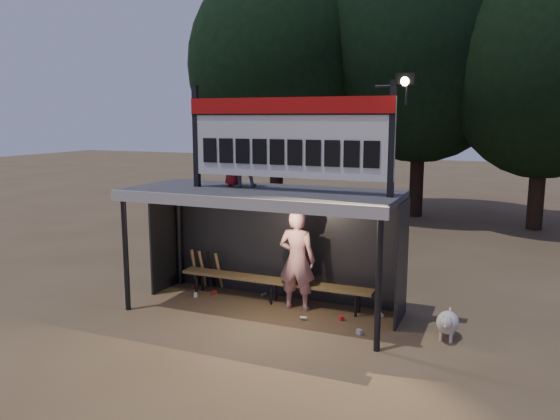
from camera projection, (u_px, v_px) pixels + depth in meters
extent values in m
plane|color=brown|center=(262.00, 311.00, 10.32)|extent=(80.00, 80.00, 0.00)
imported|color=white|center=(297.00, 260.00, 10.29)|extent=(0.73, 0.49, 1.94)
imported|color=slate|center=(242.00, 156.00, 10.29)|extent=(0.71, 0.66, 1.17)
imported|color=#A4191E|center=(233.00, 161.00, 10.45)|extent=(0.56, 0.55, 0.98)
cube|color=#3A3A3C|center=(261.00, 193.00, 9.94)|extent=(5.00, 2.00, 0.12)
cube|color=beige|center=(236.00, 203.00, 9.02)|extent=(5.10, 0.06, 0.20)
cylinder|color=black|center=(126.00, 254.00, 10.24)|extent=(0.10, 0.10, 2.20)
cylinder|color=black|center=(379.00, 283.00, 8.39)|extent=(0.10, 0.10, 2.20)
cylinder|color=black|center=(179.00, 235.00, 11.87)|extent=(0.10, 0.10, 2.20)
cylinder|color=black|center=(401.00, 256.00, 10.03)|extent=(0.10, 0.10, 2.20)
cube|color=black|center=(282.00, 244.00, 11.04)|extent=(5.00, 0.04, 2.20)
cube|color=black|center=(165.00, 238.00, 11.55)|extent=(0.04, 1.00, 2.20)
cube|color=black|center=(402.00, 262.00, 9.63)|extent=(0.04, 1.00, 2.20)
cylinder|color=black|center=(282.00, 192.00, 10.87)|extent=(5.00, 0.06, 0.06)
cube|color=black|center=(196.00, 136.00, 10.29)|extent=(0.10, 0.10, 1.90)
cube|color=black|center=(392.00, 139.00, 8.87)|extent=(0.10, 0.10, 1.90)
cube|color=silver|center=(287.00, 138.00, 9.58)|extent=(3.80, 0.08, 1.40)
cube|color=#B50E0C|center=(286.00, 105.00, 9.44)|extent=(3.80, 0.04, 0.28)
cube|color=black|center=(286.00, 114.00, 9.46)|extent=(3.80, 0.02, 0.03)
cube|color=black|center=(210.00, 150.00, 10.16)|extent=(0.27, 0.03, 0.45)
cube|color=black|center=(226.00, 151.00, 10.03)|extent=(0.27, 0.03, 0.45)
cube|color=black|center=(243.00, 151.00, 9.90)|extent=(0.27, 0.03, 0.45)
cube|color=black|center=(259.00, 152.00, 9.77)|extent=(0.27, 0.03, 0.45)
cube|color=black|center=(277.00, 152.00, 9.64)|extent=(0.27, 0.03, 0.45)
cube|color=black|center=(295.00, 152.00, 9.51)|extent=(0.27, 0.03, 0.45)
cube|color=black|center=(313.00, 153.00, 9.38)|extent=(0.27, 0.03, 0.45)
cube|color=black|center=(332.00, 153.00, 9.25)|extent=(0.27, 0.03, 0.45)
cube|color=black|center=(352.00, 154.00, 9.12)|extent=(0.27, 0.03, 0.45)
cube|color=black|center=(372.00, 155.00, 8.99)|extent=(0.27, 0.03, 0.45)
cylinder|color=black|center=(391.00, 86.00, 8.75)|extent=(0.50, 0.04, 0.04)
cylinder|color=black|center=(406.00, 95.00, 8.67)|extent=(0.04, 0.04, 0.30)
cube|color=black|center=(406.00, 79.00, 8.59)|extent=(0.30, 0.22, 0.18)
sphere|color=#FFD88C|center=(405.00, 81.00, 8.51)|extent=(0.14, 0.14, 0.14)
cube|color=olive|center=(274.00, 281.00, 10.74)|extent=(4.00, 0.35, 0.06)
cylinder|color=black|center=(196.00, 283.00, 11.32)|extent=(0.05, 0.05, 0.45)
cylinder|color=black|center=(202.00, 280.00, 11.54)|extent=(0.05, 0.05, 0.45)
cylinder|color=black|center=(271.00, 293.00, 10.67)|extent=(0.05, 0.05, 0.45)
cylinder|color=black|center=(276.00, 290.00, 10.89)|extent=(0.05, 0.05, 0.45)
cylinder|color=black|center=(356.00, 305.00, 10.02)|extent=(0.05, 0.05, 0.45)
cylinder|color=black|center=(359.00, 301.00, 10.24)|extent=(0.05, 0.05, 0.45)
cylinder|color=black|center=(276.00, 165.00, 20.62)|extent=(0.50, 0.50, 3.74)
ellipsoid|color=black|center=(276.00, 65.00, 20.01)|extent=(6.46, 6.46, 7.48)
cylinder|color=black|center=(417.00, 160.00, 20.03)|extent=(0.50, 0.50, 4.18)
ellipsoid|color=black|center=(422.00, 45.00, 19.35)|extent=(7.22, 7.22, 8.36)
cylinder|color=black|center=(538.00, 176.00, 17.64)|extent=(0.50, 0.50, 3.52)
ellipsoid|color=black|center=(546.00, 67.00, 17.07)|extent=(6.08, 6.08, 7.04)
ellipsoid|color=silver|center=(448.00, 322.00, 9.03)|extent=(0.36, 0.58, 0.36)
sphere|color=beige|center=(446.00, 323.00, 8.76)|extent=(0.22, 0.22, 0.22)
cone|color=beige|center=(445.00, 326.00, 8.68)|extent=(0.10, 0.10, 0.10)
cone|color=beige|center=(443.00, 317.00, 8.75)|extent=(0.06, 0.06, 0.07)
cone|color=beige|center=(449.00, 318.00, 8.71)|extent=(0.06, 0.06, 0.07)
cylinder|color=beige|center=(441.00, 336.00, 8.93)|extent=(0.05, 0.05, 0.18)
cylinder|color=silver|center=(451.00, 337.00, 8.87)|extent=(0.05, 0.05, 0.18)
cylinder|color=beige|center=(443.00, 328.00, 9.26)|extent=(0.05, 0.05, 0.18)
cylinder|color=beige|center=(453.00, 330.00, 9.20)|extent=(0.05, 0.05, 0.18)
cylinder|color=#EFE4CE|center=(450.00, 313.00, 9.29)|extent=(0.04, 0.16, 0.14)
cylinder|color=#987647|center=(194.00, 268.00, 11.75)|extent=(0.08, 0.27, 0.84)
cylinder|color=#9B7A48|center=(202.00, 269.00, 11.67)|extent=(0.08, 0.30, 0.83)
cylinder|color=black|center=(211.00, 270.00, 11.60)|extent=(0.08, 0.33, 0.83)
cylinder|color=#9C7748|center=(219.00, 271.00, 11.52)|extent=(0.08, 0.35, 0.82)
cube|color=#A3201C|center=(214.00, 293.00, 11.30)|extent=(0.10, 0.12, 0.08)
cylinder|color=silver|center=(264.00, 295.00, 11.18)|extent=(0.11, 0.14, 0.07)
cube|color=silver|center=(195.00, 295.00, 11.16)|extent=(0.11, 0.12, 0.08)
cylinder|color=#A91D20|center=(195.00, 287.00, 11.72)|extent=(0.09, 0.13, 0.07)
cube|color=#B1B1B6|center=(359.00, 332.00, 9.23)|extent=(0.12, 0.11, 0.08)
cylinder|color=beige|center=(381.00, 315.00, 10.04)|extent=(0.12, 0.14, 0.07)
cube|color=red|center=(341.00, 318.00, 9.86)|extent=(0.12, 0.12, 0.08)
cylinder|color=silver|center=(304.00, 318.00, 9.88)|extent=(0.13, 0.09, 0.07)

